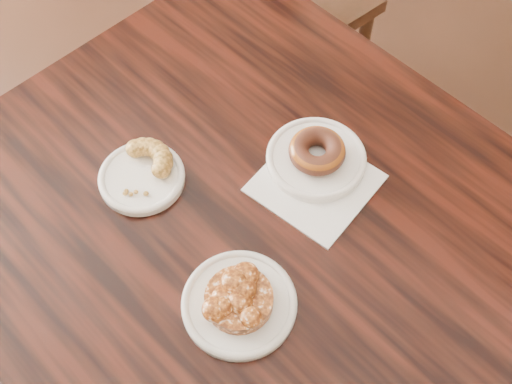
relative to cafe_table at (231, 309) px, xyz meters
The scene contains 8 objects.
cafe_table is the anchor object (origin of this frame).
napkin 0.41m from the cafe_table, 57.44° to the left, with size 0.18×0.18×0.00m, color white.
plate_donut 0.43m from the cafe_table, 68.87° to the left, with size 0.17×0.17×0.01m, color white.
plate_cruller 0.41m from the cafe_table, behind, with size 0.14×0.14×0.01m, color white.
plate_fritter 0.41m from the cafe_table, 47.39° to the right, with size 0.17×0.17×0.01m, color silver.
glazed_donut 0.45m from the cafe_table, 68.87° to the left, with size 0.10×0.10×0.03m, color brown.
apple_fritter 0.43m from the cafe_table, 47.39° to the right, with size 0.14×0.14×0.03m, color #431A07, non-canonical shape.
cruller_fragment 0.43m from the cafe_table, behind, with size 0.11×0.11×0.03m, color brown, non-canonical shape.
Camera 1 is at (0.50, -0.20, 1.65)m, focal length 45.00 mm.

